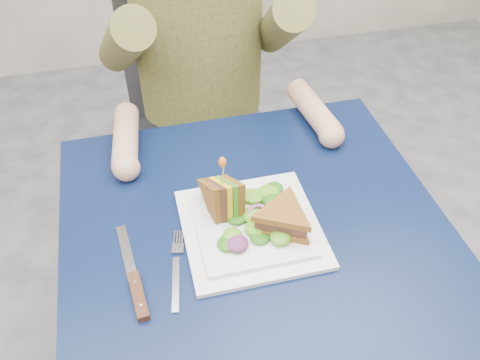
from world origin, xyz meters
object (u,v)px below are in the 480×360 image
object	(u,v)px
chair	(198,107)
sandwich_flat	(283,219)
table	(257,257)
fork	(176,271)
knife	(136,287)
sandwich_upright	(224,198)
plate	(251,227)
diner	(198,9)

from	to	relation	value
chair	sandwich_flat	bearing A→B (deg)	-86.61
sandwich_flat	table	bearing A→B (deg)	156.42
chair	fork	xyz separation A→B (m)	(-0.17, -0.76, 0.19)
sandwich_flat	knife	size ratio (longest dim) A/B	0.78
sandwich_flat	sandwich_upright	distance (m)	0.12
plate	fork	bearing A→B (deg)	-157.65
sandwich_flat	sandwich_upright	bearing A→B (deg)	144.62
chair	knife	bearing A→B (deg)	-107.14
plate	sandwich_upright	world-z (taller)	sandwich_upright
diner	plate	bearing A→B (deg)	-91.19
sandwich_flat	knife	xyz separation A→B (m)	(-0.28, -0.06, -0.04)
plate	knife	distance (m)	0.24
diner	fork	bearing A→B (deg)	-104.46
fork	knife	world-z (taller)	knife
plate	knife	xyz separation A→B (m)	(-0.23, -0.08, -0.00)
chair	knife	xyz separation A→B (m)	(-0.24, -0.78, 0.20)
fork	sandwich_upright	bearing A→B (deg)	44.26
knife	diner	bearing A→B (deg)	70.20
chair	plate	world-z (taller)	chair
table	fork	distance (m)	0.20
plate	sandwich_flat	size ratio (longest dim) A/B	1.50
table	plate	xyz separation A→B (m)	(-0.01, 0.01, 0.09)
diner	chair	bearing A→B (deg)	90.00
sandwich_flat	sandwich_upright	size ratio (longest dim) A/B	1.31
plate	sandwich_flat	world-z (taller)	sandwich_flat
chair	plate	distance (m)	0.73
table	plate	size ratio (longest dim) A/B	2.88
fork	chair	bearing A→B (deg)	77.60
diner	fork	world-z (taller)	diner
fork	knife	xyz separation A→B (m)	(-0.07, -0.02, 0.00)
diner	sandwich_upright	size ratio (longest dim) A/B	5.65
table	knife	bearing A→B (deg)	-162.13
sandwich_flat	fork	size ratio (longest dim) A/B	0.97
table	knife	world-z (taller)	knife
plate	table	bearing A→B (deg)	-27.38
table	plate	distance (m)	0.09
plate	fork	size ratio (longest dim) A/B	1.46
diner	plate	xyz separation A→B (m)	(-0.01, -0.59, -0.18)
plate	fork	distance (m)	0.17
sandwich_flat	knife	bearing A→B (deg)	-168.25
table	diner	bearing A→B (deg)	90.00
diner	sandwich_flat	xyz separation A→B (m)	(0.04, -0.61, -0.14)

